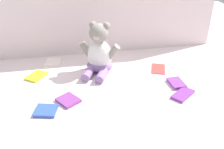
# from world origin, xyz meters

# --- Properties ---
(ground_plane) EXTENTS (3.20, 3.20, 0.00)m
(ground_plane) POSITION_xyz_m (0.00, 0.00, 0.00)
(ground_plane) COLOR silver
(backdrop_drape) EXTENTS (1.60, 0.03, 0.70)m
(backdrop_drape) POSITION_xyz_m (0.00, 0.41, 0.35)
(backdrop_drape) COLOR silver
(backdrop_drape) RESTS_ON ground_plane
(teddy_bear) EXTENTS (0.25, 0.26, 0.30)m
(teddy_bear) POSITION_xyz_m (-0.05, 0.13, 0.11)
(teddy_bear) COLOR white
(teddy_bear) RESTS_ON ground_plane
(book_case_0) EXTENTS (0.08, 0.11, 0.02)m
(book_case_0) POSITION_xyz_m (0.35, -0.10, 0.01)
(book_case_0) COLOR purple
(book_case_0) RESTS_ON ground_plane
(book_case_1) EXTENTS (0.12, 0.15, 0.01)m
(book_case_1) POSITION_xyz_m (0.31, 0.09, 0.00)
(book_case_1) COLOR #D03D38
(book_case_1) RESTS_ON ground_plane
(book_case_2) EXTENTS (0.11, 0.11, 0.01)m
(book_case_2) POSITION_xyz_m (-0.32, 0.29, 0.01)
(book_case_2) COLOR white
(book_case_2) RESTS_ON ground_plane
(book_case_3) EXTENTS (0.15, 0.14, 0.01)m
(book_case_3) POSITION_xyz_m (0.34, -0.21, 0.01)
(book_case_3) COLOR #7D3494
(book_case_3) RESTS_ON ground_plane
(book_case_4) EXTENTS (0.14, 0.14, 0.01)m
(book_case_4) POSITION_xyz_m (-0.42, 0.13, 0.01)
(book_case_4) COLOR yellow
(book_case_4) RESTS_ON ground_plane
(book_case_5) EXTENTS (0.12, 0.11, 0.02)m
(book_case_5) POSITION_xyz_m (-0.35, -0.22, 0.01)
(book_case_5) COLOR #2F52B8
(book_case_5) RESTS_ON ground_plane
(book_case_6) EXTENTS (0.13, 0.14, 0.02)m
(book_case_6) POSITION_xyz_m (-0.25, -0.16, 0.01)
(book_case_6) COLOR #84398B
(book_case_6) RESTS_ON ground_plane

